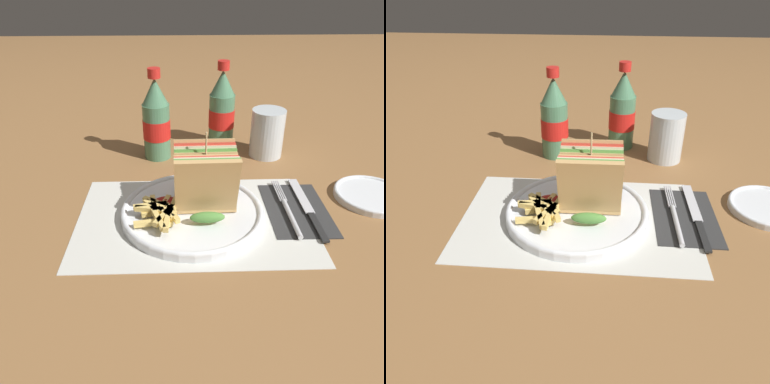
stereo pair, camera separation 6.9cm
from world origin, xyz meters
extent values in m
plane|color=olive|center=(0.00, 0.00, 0.00)|extent=(4.00, 4.00, 0.00)
cube|color=silver|center=(0.01, -0.04, 0.00)|extent=(0.43, 0.28, 0.00)
cylinder|color=white|center=(0.01, -0.03, 0.01)|extent=(0.26, 0.26, 0.01)
torus|color=white|center=(0.01, -0.03, 0.01)|extent=(0.26, 0.26, 0.01)
cube|color=tan|center=(0.03, -0.05, 0.08)|extent=(0.11, 0.04, 0.11)
cube|color=#518E3D|center=(0.03, -0.04, 0.08)|extent=(0.11, 0.04, 0.11)
cube|color=beige|center=(0.03, -0.03, 0.07)|extent=(0.11, 0.04, 0.11)
cube|color=red|center=(0.03, -0.02, 0.07)|extent=(0.11, 0.04, 0.11)
cube|color=tan|center=(0.03, -0.01, 0.07)|extent=(0.11, 0.04, 0.11)
ellipsoid|color=#518E3D|center=(0.03, -0.07, 0.03)|extent=(0.06, 0.02, 0.02)
cube|color=tan|center=(0.03, -0.02, 0.07)|extent=(0.11, 0.04, 0.11)
cube|color=#518E3D|center=(0.03, -0.02, 0.07)|extent=(0.11, 0.04, 0.11)
cube|color=beige|center=(0.03, -0.01, 0.07)|extent=(0.11, 0.04, 0.11)
cube|color=red|center=(0.03, 0.00, 0.08)|extent=(0.11, 0.04, 0.11)
cube|color=tan|center=(0.03, 0.01, 0.08)|extent=(0.11, 0.04, 0.11)
ellipsoid|color=#518E3D|center=(0.03, -0.02, 0.03)|extent=(0.06, 0.02, 0.02)
cylinder|color=tan|center=(0.03, -0.02, 0.09)|extent=(0.00, 0.00, 0.14)
cube|color=#E5C166|center=(-0.07, -0.08, 0.02)|extent=(0.06, 0.02, 0.01)
cube|color=#E5C166|center=(-0.04, -0.06, 0.02)|extent=(0.03, 0.05, 0.01)
cube|color=#E5C166|center=(-0.05, -0.05, 0.02)|extent=(0.02, 0.06, 0.01)
cube|color=#E5C166|center=(-0.05, -0.05, 0.02)|extent=(0.07, 0.03, 0.01)
cube|color=#E5C166|center=(-0.05, -0.06, 0.02)|extent=(0.04, 0.05, 0.01)
cube|color=#E5C166|center=(-0.06, -0.08, 0.03)|extent=(0.03, 0.07, 0.01)
cube|color=#E5C166|center=(-0.04, -0.07, 0.03)|extent=(0.04, 0.06, 0.01)
cube|color=#E5C166|center=(-0.03, -0.06, 0.03)|extent=(0.03, 0.05, 0.01)
cube|color=#E5C166|center=(-0.05, -0.05, 0.03)|extent=(0.06, 0.06, 0.01)
cube|color=#E5C166|center=(-0.06, -0.05, 0.03)|extent=(0.07, 0.02, 0.01)
cube|color=#E5C166|center=(-0.04, -0.08, 0.03)|extent=(0.01, 0.07, 0.01)
cube|color=#E5C166|center=(-0.03, -0.04, 0.03)|extent=(0.02, 0.06, 0.01)
cube|color=#E5C166|center=(-0.07, -0.04, 0.03)|extent=(0.06, 0.02, 0.01)
cube|color=#E5C166|center=(-0.06, -0.04, 0.03)|extent=(0.02, 0.05, 0.01)
cube|color=#E5C166|center=(-0.05, -0.04, 0.03)|extent=(0.02, 0.05, 0.01)
cube|color=#E5C166|center=(-0.06, -0.03, 0.03)|extent=(0.05, 0.04, 0.01)
ellipsoid|color=maroon|center=(-0.04, -0.03, 0.03)|extent=(0.05, 0.04, 0.02)
cube|color=#2D2D2D|center=(0.20, -0.01, 0.00)|extent=(0.12, 0.18, 0.00)
cylinder|color=silver|center=(0.18, -0.05, 0.01)|extent=(0.01, 0.11, 0.01)
cylinder|color=silver|center=(0.18, 0.04, 0.01)|extent=(0.00, 0.08, 0.00)
cylinder|color=silver|center=(0.18, 0.04, 0.01)|extent=(0.00, 0.08, 0.00)
cylinder|color=silver|center=(0.19, 0.04, 0.01)|extent=(0.00, 0.08, 0.00)
cylinder|color=silver|center=(0.19, 0.04, 0.01)|extent=(0.00, 0.08, 0.00)
cube|color=black|center=(0.23, -0.08, 0.01)|extent=(0.01, 0.08, 0.00)
cube|color=silver|center=(0.22, 0.03, 0.01)|extent=(0.02, 0.13, 0.00)
cylinder|color=#4C7F5B|center=(-0.07, 0.23, 0.07)|extent=(0.06, 0.06, 0.13)
cylinder|color=red|center=(-0.07, 0.23, 0.07)|extent=(0.06, 0.06, 0.05)
cone|color=#4C7F5B|center=(-0.07, 0.23, 0.16)|extent=(0.06, 0.06, 0.06)
cylinder|color=red|center=(-0.07, 0.23, 0.20)|extent=(0.03, 0.03, 0.02)
cylinder|color=#4C7F5B|center=(0.09, 0.29, 0.07)|extent=(0.06, 0.06, 0.13)
cylinder|color=red|center=(0.09, 0.29, 0.07)|extent=(0.06, 0.06, 0.05)
cone|color=#4C7F5B|center=(0.09, 0.29, 0.16)|extent=(0.06, 0.06, 0.06)
cylinder|color=red|center=(0.09, 0.29, 0.20)|extent=(0.03, 0.03, 0.02)
cylinder|color=silver|center=(0.19, 0.23, 0.06)|extent=(0.08, 0.08, 0.11)
cylinder|color=black|center=(0.19, 0.23, 0.02)|extent=(0.07, 0.07, 0.04)
cylinder|color=white|center=(0.37, 0.02, 0.01)|extent=(0.15, 0.15, 0.01)
torus|color=white|center=(0.37, 0.02, 0.01)|extent=(0.15, 0.15, 0.01)
camera|label=1|loc=(-0.01, -0.60, 0.40)|focal=35.00mm
camera|label=2|loc=(0.05, -0.60, 0.40)|focal=35.00mm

